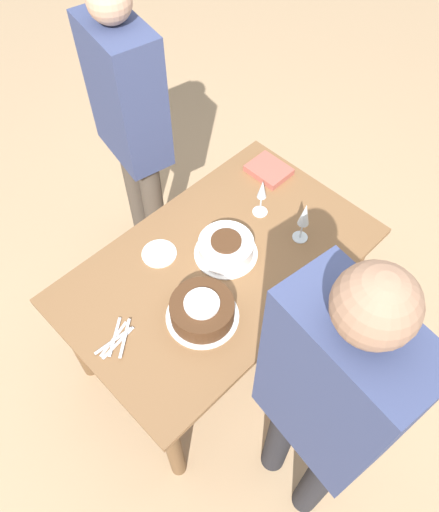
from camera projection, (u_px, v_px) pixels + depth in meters
ground_plane at (220, 337)px, 2.75m from camera, size 12.00×12.00×0.00m
dining_table at (220, 277)px, 2.26m from camera, size 1.38×0.84×0.72m
cake_center_white at (226, 248)px, 2.16m from camera, size 0.28×0.28×0.10m
cake_front_chocolate at (202, 310)px, 1.97m from camera, size 0.30×0.30×0.11m
wine_glass_near at (262, 192)px, 2.22m from camera, size 0.07×0.07×0.21m
wine_glass_far at (304, 216)px, 2.12m from camera, size 0.07×0.07×0.22m
dessert_plate_left at (159, 254)px, 2.19m from camera, size 0.15×0.15×0.01m
fork_pile at (117, 339)px, 1.94m from camera, size 0.19×0.15×0.01m
napkin_stack at (269, 170)px, 2.47m from camera, size 0.16×0.20×0.03m
person_cutting at (326, 403)px, 1.48m from camera, size 0.27×0.43×1.71m
person_watching at (130, 118)px, 2.33m from camera, size 0.29×0.43×1.62m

